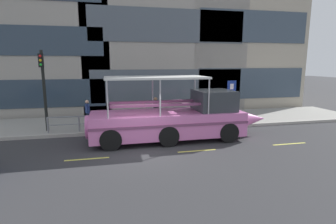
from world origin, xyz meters
The scene contains 12 objects.
ground_plane centered at (0.00, 0.00, 0.00)m, with size 120.00×120.00×0.00m, color #333335.
sidewalk centered at (0.00, 5.60, 0.09)m, with size 32.00×4.80×0.18m, color #99968E.
curb_edge centered at (0.00, 3.11, 0.09)m, with size 32.00×0.18×0.18m, color #B2ADA3.
lane_centreline centered at (0.00, -0.66, 0.00)m, with size 25.80×0.12×0.01m.
curb_guardrail centered at (0.96, 3.45, 0.77)m, with size 11.43×0.09×0.89m.
traffic_light_pole centered at (-4.85, 3.95, 2.86)m, with size 0.24×0.46×4.44m.
parking_sign centered at (6.32, 4.14, 1.98)m, with size 0.60×0.12×2.64m.
duck_tour_boat centered at (2.03, 1.40, 1.09)m, with size 9.63×2.55×3.27m.
pedestrian_near_bow centered at (5.06, 4.59, 1.21)m, with size 0.49×0.23×1.70m.
pedestrian_mid_left centered at (1.37, 4.26, 1.20)m, with size 0.35×0.38×1.69m.
pedestrian_mid_right centered at (0.57, 4.11, 1.09)m, with size 0.30×0.36×1.51m.
pedestrian_near_stern centered at (-2.70, 4.71, 1.14)m, with size 0.30×0.41×1.58m.
Camera 1 is at (-1.42, -11.66, 3.94)m, focal length 28.46 mm.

